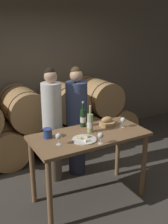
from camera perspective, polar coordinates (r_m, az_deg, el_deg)
ground_plane at (r=3.75m, az=1.10°, el=-18.14°), size 10.00×10.00×0.00m
stone_wall_back at (r=5.01m, az=-11.43°, el=10.89°), size 10.00×0.12×3.20m
barrel_stack at (r=4.73m, az=-8.51°, el=-2.08°), size 3.63×0.89×1.25m
tasting_table at (r=3.33m, az=1.18°, el=-7.12°), size 1.46×0.70×0.94m
person_left at (r=3.77m, az=-6.89°, el=-2.73°), size 0.28×0.28×1.69m
person_right at (r=3.93m, az=-1.60°, el=-2.01°), size 0.32×0.32×1.68m
wine_bottle_red at (r=3.47m, az=-0.21°, el=-1.28°), size 0.08×0.08×0.35m
wine_bottle_white at (r=3.29m, az=1.35°, el=-2.39°), size 0.08×0.08×0.35m
blue_crock at (r=3.18m, az=-7.90°, el=-4.50°), size 0.11×0.11×0.12m
bread_basket at (r=3.54m, az=5.00°, el=-2.22°), size 0.22×0.22×0.12m
cheese_plate at (r=3.11m, az=0.06°, el=-5.99°), size 0.29×0.29×0.04m
wine_glass_far_left at (r=2.97m, az=-5.60°, el=-5.35°), size 0.07×0.07×0.14m
wine_glass_left at (r=2.99m, az=3.63°, el=-5.18°), size 0.07×0.07×0.14m
wine_glass_center at (r=3.49m, az=8.48°, el=-1.78°), size 0.07×0.07×0.14m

